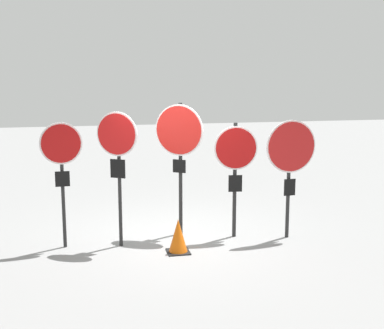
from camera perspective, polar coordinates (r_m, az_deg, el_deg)
name	(u,v)px	position (r m, az deg, el deg)	size (l,w,h in m)	color
ground_plane	(177,239)	(9.92, -1.56, -7.92)	(40.00, 40.00, 0.00)	gray
stop_sign_0	(61,157)	(9.31, -13.75, 0.81)	(0.72, 0.14, 2.20)	black
stop_sign_1	(117,148)	(9.19, -7.96, 1.76)	(0.66, 0.41, 2.37)	black
stop_sign_2	(179,140)	(9.77, -1.37, 2.62)	(0.79, 0.55, 2.47)	black
stop_sign_3	(236,158)	(9.68, 4.67, 0.66)	(0.79, 0.16, 2.13)	black
stop_sign_4	(291,154)	(9.76, 10.48, 1.06)	(0.95, 0.15, 2.19)	black
traffic_cone_0	(178,236)	(9.14, -1.48, -7.63)	(0.38, 0.38, 0.59)	black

